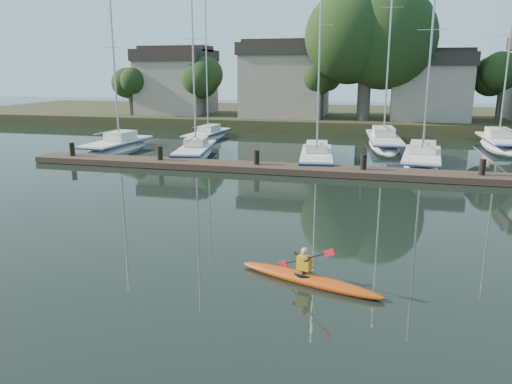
% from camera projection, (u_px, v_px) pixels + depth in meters
% --- Properties ---
extents(ground, '(160.00, 160.00, 0.00)m').
position_uv_depth(ground, '(239.00, 266.00, 14.81)').
color(ground, black).
rests_on(ground, ground).
extents(kayak, '(4.28, 1.97, 1.39)m').
position_uv_depth(kayak, '(308.00, 277.00, 13.59)').
color(kayak, '#AF450D').
rests_on(kayak, ground).
extents(dock, '(34.00, 2.00, 1.80)m').
position_uv_depth(dock, '(308.00, 170.00, 27.93)').
color(dock, '#433226').
rests_on(dock, ground).
extents(sailboat_0, '(2.74, 8.05, 12.56)m').
position_uv_depth(sailboat_0, '(118.00, 152.00, 36.39)').
color(sailboat_0, white).
rests_on(sailboat_0, ground).
extents(sailboat_1, '(3.37, 8.25, 13.13)m').
position_uv_depth(sailboat_1, '(195.00, 158.00, 34.05)').
color(sailboat_1, white).
rests_on(sailboat_1, ground).
extents(sailboat_2, '(3.04, 8.78, 14.23)m').
position_uv_depth(sailboat_2, '(316.00, 164.00, 31.68)').
color(sailboat_2, white).
rests_on(sailboat_2, ground).
extents(sailboat_3, '(2.99, 8.73, 13.80)m').
position_uv_depth(sailboat_3, '(421.00, 167.00, 30.88)').
color(sailboat_3, white).
rests_on(sailboat_3, ground).
extents(sailboat_5, '(2.43, 8.09, 13.21)m').
position_uv_depth(sailboat_5, '(207.00, 140.00, 42.37)').
color(sailboat_5, white).
rests_on(sailboat_5, ground).
extents(sailboat_6, '(3.31, 11.04, 17.29)m').
position_uv_depth(sailboat_6, '(383.00, 147.00, 38.62)').
color(sailboat_6, white).
rests_on(sailboat_6, ground).
extents(sailboat_7, '(2.50, 8.75, 14.02)m').
position_uv_depth(sailboat_7, '(498.00, 149.00, 37.96)').
color(sailboat_7, white).
rests_on(sailboat_7, ground).
extents(shore, '(90.00, 25.25, 12.75)m').
position_uv_depth(shore, '(362.00, 94.00, 51.56)').
color(shore, '#2D341A').
rests_on(shore, ground).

